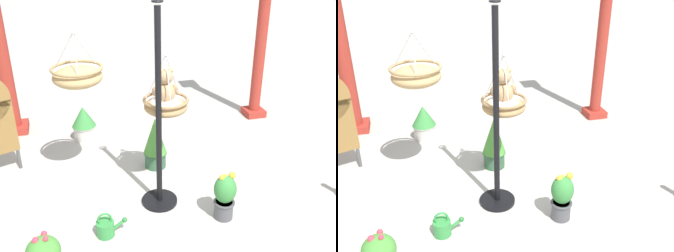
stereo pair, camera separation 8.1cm
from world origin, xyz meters
The scene contains 11 objects.
ground_plane centered at (0.00, 0.00, 0.00)m, with size 40.00×40.00×0.00m, color #ADAAA3.
display_pole_central centered at (-0.17, -0.15, 0.76)m, with size 0.44×0.44×2.43m.
hanging_basket_with_teddy centered at (-0.02, 0.10, 1.19)m, with size 0.55×0.55×0.73m.
teddy_bear centered at (-0.02, 0.12, 1.39)m, with size 0.31×0.28×0.45m.
hanging_basket_left_high centered at (-0.98, 0.54, 1.50)m, with size 0.62×0.62×0.65m.
greenhouse_pillar_left centered at (-2.04, 2.39, 1.35)m, with size 0.45×0.45×2.80m.
greenhouse_pillar_right centered at (2.14, 1.92, 1.45)m, with size 0.37×0.37×3.01m.
potted_plant_fern_front centered at (-0.02, 0.68, 0.38)m, with size 0.33×0.33×0.75m.
potted_plant_bushy_green centered at (0.49, -0.63, 0.31)m, with size 0.26×0.26×0.60m.
potted_plant_small_succulent centered at (-0.92, 1.80, 0.29)m, with size 0.38×0.38×0.56m.
watering_can centered at (-0.88, -0.57, 0.10)m, with size 0.35×0.20×0.30m.
Camera 1 is at (-1.12, -4.01, 3.02)m, focal length 41.95 mm.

